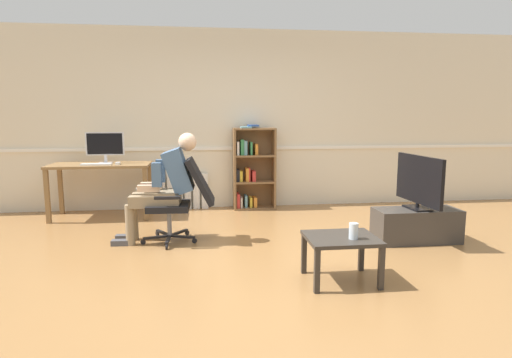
# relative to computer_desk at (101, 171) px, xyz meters

# --- Properties ---
(ground_plane) EXTENTS (18.00, 18.00, 0.00)m
(ground_plane) POSITION_rel_computer_desk_xyz_m (1.87, -2.15, -0.65)
(ground_plane) COLOR olive
(back_wall) EXTENTS (12.00, 0.13, 2.70)m
(back_wall) POSITION_rel_computer_desk_xyz_m (1.87, 0.50, 0.70)
(back_wall) COLOR beige
(back_wall) RESTS_ON ground_plane
(computer_desk) EXTENTS (1.35, 0.63, 0.76)m
(computer_desk) POSITION_rel_computer_desk_xyz_m (0.00, 0.00, 0.00)
(computer_desk) COLOR olive
(computer_desk) RESTS_ON ground_plane
(imac_monitor) EXTENTS (0.52, 0.14, 0.43)m
(imac_monitor) POSITION_rel_computer_desk_xyz_m (0.06, 0.08, 0.36)
(imac_monitor) COLOR silver
(imac_monitor) RESTS_ON computer_desk
(keyboard) EXTENTS (0.40, 0.12, 0.02)m
(keyboard) POSITION_rel_computer_desk_xyz_m (-0.02, -0.14, 0.11)
(keyboard) COLOR white
(keyboard) RESTS_ON computer_desk
(computer_mouse) EXTENTS (0.06, 0.10, 0.03)m
(computer_mouse) POSITION_rel_computer_desk_xyz_m (0.26, -0.12, 0.12)
(computer_mouse) COLOR white
(computer_mouse) RESTS_ON computer_desk
(bookshelf) EXTENTS (0.64, 0.29, 1.28)m
(bookshelf) POSITION_rel_computer_desk_xyz_m (2.15, 0.29, -0.04)
(bookshelf) COLOR brown
(bookshelf) RESTS_ON ground_plane
(radiator) EXTENTS (0.87, 0.08, 0.54)m
(radiator) POSITION_rel_computer_desk_xyz_m (1.05, 0.39, -0.38)
(radiator) COLOR white
(radiator) RESTS_ON ground_plane
(office_chair) EXTENTS (0.84, 0.62, 0.96)m
(office_chair) POSITION_rel_computer_desk_xyz_m (1.19, -1.32, -0.13)
(office_chair) COLOR black
(office_chair) RESTS_ON ground_plane
(person_seated) EXTENTS (0.96, 0.40, 1.24)m
(person_seated) POSITION_rel_computer_desk_xyz_m (0.99, -1.31, 0.00)
(person_seated) COLOR #937F60
(person_seated) RESTS_ON ground_plane
(tv_stand) EXTENTS (0.95, 0.39, 0.38)m
(tv_stand) POSITION_rel_computer_desk_xyz_m (3.81, -1.67, -0.46)
(tv_stand) COLOR #3D3833
(tv_stand) RESTS_ON ground_plane
(tv_screen) EXTENTS (0.22, 0.88, 0.60)m
(tv_screen) POSITION_rel_computer_desk_xyz_m (3.81, -1.67, 0.04)
(tv_screen) COLOR black
(tv_screen) RESTS_ON tv_stand
(coffee_table) EXTENTS (0.60, 0.50, 0.40)m
(coffee_table) POSITION_rel_computer_desk_xyz_m (2.58, -2.69, -0.31)
(coffee_table) COLOR #332D28
(coffee_table) RESTS_ON ground_plane
(drinking_glass) EXTENTS (0.08, 0.08, 0.14)m
(drinking_glass) POSITION_rel_computer_desk_xyz_m (2.66, -2.77, -0.18)
(drinking_glass) COLOR silver
(drinking_glass) RESTS_ON coffee_table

